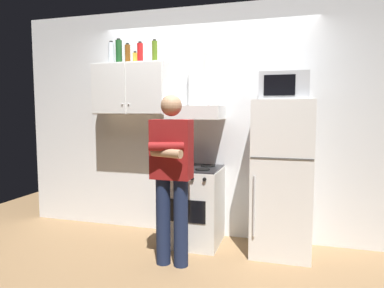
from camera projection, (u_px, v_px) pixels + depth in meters
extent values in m
plane|color=olive|center=(192.00, 251.00, 3.64)|extent=(7.00, 7.00, 0.00)
cube|color=white|center=(206.00, 123.00, 4.09)|extent=(4.80, 0.10, 2.70)
cube|color=silver|center=(132.00, 89.00, 4.07)|extent=(0.90, 0.34, 0.60)
cube|color=silver|center=(108.00, 89.00, 3.97)|extent=(0.43, 0.01, 0.58)
cube|color=silver|center=(144.00, 88.00, 3.84)|extent=(0.43, 0.01, 0.58)
sphere|color=#B2B2B7|center=(122.00, 104.00, 3.92)|extent=(0.02, 0.02, 0.02)
sphere|color=#B2B2B7|center=(128.00, 104.00, 3.90)|extent=(0.02, 0.02, 0.02)
cube|color=white|center=(194.00, 206.00, 3.85)|extent=(0.60, 0.60, 0.85)
cube|color=black|center=(194.00, 168.00, 3.81)|extent=(0.59, 0.59, 0.01)
cube|color=black|center=(186.00, 211.00, 3.56)|extent=(0.42, 0.01, 0.24)
cylinder|color=black|center=(179.00, 168.00, 3.73)|extent=(0.16, 0.16, 0.01)
cylinder|color=black|center=(203.00, 169.00, 3.66)|extent=(0.16, 0.16, 0.01)
cylinder|color=black|center=(186.00, 165.00, 3.96)|extent=(0.16, 0.16, 0.01)
cylinder|color=black|center=(208.00, 166.00, 3.89)|extent=(0.16, 0.16, 0.01)
cylinder|color=black|center=(167.00, 177.00, 3.57)|extent=(0.04, 0.02, 0.04)
cylinder|color=black|center=(179.00, 178.00, 3.54)|extent=(0.04, 0.02, 0.04)
cylinder|color=black|center=(192.00, 179.00, 3.50)|extent=(0.04, 0.02, 0.04)
cylinder|color=black|center=(205.00, 179.00, 3.46)|extent=(0.04, 0.02, 0.04)
cube|color=white|center=(196.00, 112.00, 3.83)|extent=(0.60, 0.44, 0.15)
cube|color=white|center=(199.00, 80.00, 3.93)|extent=(0.20, 0.16, 0.60)
cube|color=white|center=(282.00, 178.00, 3.56)|extent=(0.60, 0.60, 1.60)
cube|color=#4C4C4C|center=(282.00, 159.00, 3.24)|extent=(0.59, 0.01, 0.01)
cylinder|color=silver|center=(254.00, 206.00, 3.35)|extent=(0.02, 0.02, 0.60)
cube|color=#B7BABF|center=(284.00, 86.00, 3.49)|extent=(0.48, 0.36, 0.28)
cube|color=black|center=(279.00, 85.00, 3.32)|extent=(0.30, 0.01, 0.20)
cylinder|color=#192342|center=(163.00, 221.00, 3.32)|extent=(0.14, 0.14, 0.85)
cylinder|color=#192342|center=(181.00, 223.00, 3.27)|extent=(0.14, 0.14, 0.85)
cube|color=maroon|center=(172.00, 149.00, 3.23)|extent=(0.38, 0.20, 0.56)
cylinder|color=maroon|center=(166.00, 146.00, 3.09)|extent=(0.33, 0.17, 0.08)
cylinder|color=tan|center=(166.00, 153.00, 3.09)|extent=(0.33, 0.17, 0.08)
sphere|color=tan|center=(171.00, 106.00, 3.19)|extent=(0.20, 0.20, 0.20)
cylinder|color=gold|center=(135.00, 58.00, 4.04)|extent=(0.06, 0.06, 0.12)
cylinder|color=black|center=(135.00, 52.00, 4.03)|extent=(0.03, 0.03, 0.02)
cylinder|color=#4C6B19|center=(155.00, 52.00, 3.98)|extent=(0.06, 0.06, 0.25)
cylinder|color=black|center=(155.00, 40.00, 3.97)|extent=(0.03, 0.03, 0.02)
cylinder|color=silver|center=(111.00, 54.00, 4.15)|extent=(0.07, 0.07, 0.26)
cylinder|color=black|center=(111.00, 42.00, 4.13)|extent=(0.04, 0.04, 0.02)
cylinder|color=#19471E|center=(119.00, 52.00, 4.10)|extent=(0.08, 0.08, 0.28)
cylinder|color=black|center=(119.00, 40.00, 4.09)|extent=(0.04, 0.04, 0.02)
cylinder|color=brown|center=(128.00, 55.00, 4.08)|extent=(0.06, 0.06, 0.23)
cylinder|color=black|center=(127.00, 44.00, 4.07)|extent=(0.04, 0.04, 0.02)
cylinder|color=red|center=(140.00, 53.00, 3.97)|extent=(0.07, 0.07, 0.22)
cylinder|color=black|center=(140.00, 42.00, 3.96)|extent=(0.04, 0.04, 0.02)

